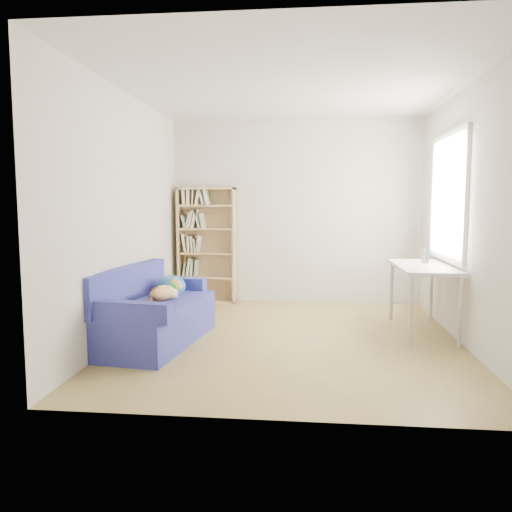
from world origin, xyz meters
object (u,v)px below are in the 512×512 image
Objects in this scene: bookshelf at (207,250)px; pen_cup at (425,257)px; sofa at (153,314)px; desk at (423,272)px.

bookshelf is 9.38× the size of pen_cup.
bookshelf is at bearing 93.69° from sofa.
desk is at bearing -105.64° from pen_cup.
bookshelf is 3.01m from pen_cup.
pen_cup is at bearing -23.18° from bookshelf.
sofa is 1.02× the size of bookshelf.
bookshelf is 1.32× the size of desk.
sofa is 2.94m from desk.
pen_cup is (2.90, 0.94, 0.52)m from sofa.
desk is (2.70, -1.43, -0.08)m from bookshelf.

